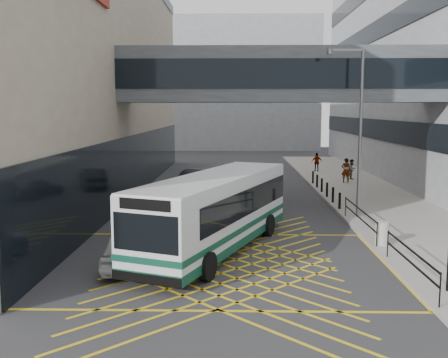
# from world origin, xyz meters

# --- Properties ---
(ground) EXTENTS (120.00, 120.00, 0.00)m
(ground) POSITION_xyz_m (0.00, 0.00, 0.00)
(ground) COLOR #333335
(building_far) EXTENTS (28.00, 16.00, 18.00)m
(building_far) POSITION_xyz_m (-2.00, 60.00, 9.00)
(building_far) COLOR gray
(building_far) RESTS_ON ground
(skybridge) EXTENTS (20.00, 4.10, 3.00)m
(skybridge) POSITION_xyz_m (3.00, 12.00, 7.50)
(skybridge) COLOR #494E53
(skybridge) RESTS_ON ground
(pavement) EXTENTS (6.00, 54.00, 0.16)m
(pavement) POSITION_xyz_m (9.00, 15.00, 0.08)
(pavement) COLOR gray
(pavement) RESTS_ON ground
(box_junction) EXTENTS (12.00, 9.00, 0.01)m
(box_junction) POSITION_xyz_m (0.00, 0.00, 0.00)
(box_junction) COLOR gold
(box_junction) RESTS_ON ground
(bus) EXTENTS (6.22, 10.97, 3.03)m
(bus) POSITION_xyz_m (-0.24, 1.93, 1.62)
(bus) COLOR silver
(bus) RESTS_ON ground
(car_white) EXTENTS (2.10, 4.76, 1.49)m
(car_white) POSITION_xyz_m (-3.22, -0.31, 0.75)
(car_white) COLOR #BBBBBD
(car_white) RESTS_ON ground
(car_dark) EXTENTS (3.41, 4.88, 1.42)m
(car_dark) POSITION_xyz_m (-2.07, 18.40, 0.71)
(car_dark) COLOR black
(car_dark) RESTS_ON ground
(car_silver) EXTENTS (3.06, 4.49, 1.29)m
(car_silver) POSITION_xyz_m (0.56, 14.55, 0.64)
(car_silver) COLOR gray
(car_silver) RESTS_ON ground
(street_lamp) EXTENTS (1.91, 0.33, 8.42)m
(street_lamp) POSITION_xyz_m (6.63, 8.16, 4.95)
(street_lamp) COLOR slate
(street_lamp) RESTS_ON pavement
(litter_bin) EXTENTS (0.55, 0.55, 0.95)m
(litter_bin) POSITION_xyz_m (6.43, 2.25, 0.63)
(litter_bin) COLOR #ADA89E
(litter_bin) RESTS_ON pavement
(kerb_railings) EXTENTS (0.05, 12.54, 1.00)m
(kerb_railings) POSITION_xyz_m (6.15, 1.78, 0.88)
(kerb_railings) COLOR black
(kerb_railings) RESTS_ON pavement
(bollards) EXTENTS (0.14, 10.14, 0.90)m
(bollards) POSITION_xyz_m (6.25, 15.00, 0.61)
(bollards) COLOR black
(bollards) RESTS_ON pavement
(pedestrian_a) EXTENTS (0.75, 0.56, 1.83)m
(pedestrian_a) POSITION_xyz_m (8.76, 20.46, 1.07)
(pedestrian_a) COLOR gray
(pedestrian_a) RESTS_ON pavement
(pedestrian_b) EXTENTS (0.88, 0.81, 1.56)m
(pedestrian_b) POSITION_xyz_m (9.60, 22.22, 0.94)
(pedestrian_b) COLOR gray
(pedestrian_b) RESTS_ON pavement
(pedestrian_c) EXTENTS (0.97, 0.50, 1.62)m
(pedestrian_c) POSITION_xyz_m (7.70, 27.59, 0.97)
(pedestrian_c) COLOR gray
(pedestrian_c) RESTS_ON pavement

